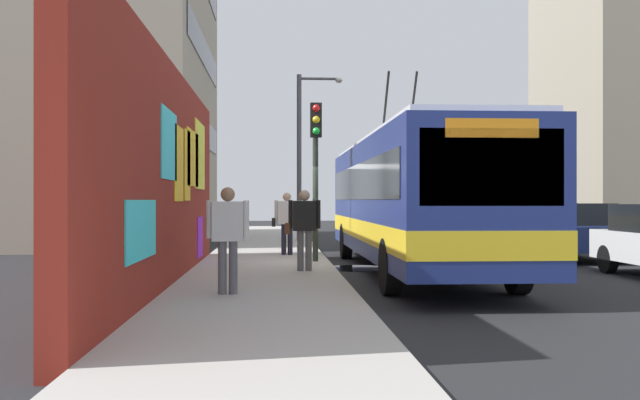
{
  "coord_description": "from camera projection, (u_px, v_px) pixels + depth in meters",
  "views": [
    {
      "loc": [
        -17.47,
        1.34,
        1.67
      ],
      "look_at": [
        2.52,
        0.08,
        1.67
      ],
      "focal_mm": 39.74,
      "sensor_mm": 36.0,
      "label": 1
    }
  ],
  "objects": [
    {
      "name": "ground_plane",
      "position": [
        330.0,
        267.0,
        17.52
      ],
      "size": [
        80.0,
        80.0,
        0.0
      ],
      "primitive_type": "plane",
      "color": "#232326"
    },
    {
      "name": "sidewalk_slab",
      "position": [
        265.0,
        265.0,
        17.42
      ],
      "size": [
        48.0,
        3.2,
        0.15
      ],
      "primitive_type": "cube",
      "color": "#ADA8A0",
      "rests_on": "ground_plane"
    },
    {
      "name": "graffiti_wall",
      "position": [
        167.0,
        178.0,
        13.15
      ],
      "size": [
        13.62,
        0.32,
        4.16
      ],
      "color": "maroon",
      "rests_on": "ground_plane"
    },
    {
      "name": "building_far_left",
      "position": [
        77.0,
        55.0,
        27.99
      ],
      "size": [
        12.89,
        10.02,
        14.85
      ],
      "color": "#9E937F",
      "rests_on": "ground_plane"
    },
    {
      "name": "city_bus",
      "position": [
        412.0,
        198.0,
        16.31
      ],
      "size": [
        12.17,
        2.55,
        4.87
      ],
      "color": "navy",
      "rests_on": "ground_plane"
    },
    {
      "name": "parked_car_navy",
      "position": [
        567.0,
        229.0,
        20.28
      ],
      "size": [
        4.9,
        1.89,
        1.58
      ],
      "color": "navy",
      "rests_on": "ground_plane"
    },
    {
      "name": "parked_car_red",
      "position": [
        506.0,
        223.0,
        25.58
      ],
      "size": [
        4.83,
        1.88,
        1.58
      ],
      "color": "#B21E19",
      "rests_on": "ground_plane"
    },
    {
      "name": "pedestrian_near_wall",
      "position": [
        228.0,
        231.0,
        11.41
      ],
      "size": [
        0.23,
        0.69,
        1.73
      ],
      "color": "#595960",
      "rests_on": "sidewalk_slab"
    },
    {
      "name": "pedestrian_at_curb",
      "position": [
        304.0,
        223.0,
        15.18
      ],
      "size": [
        0.23,
        0.77,
        1.74
      ],
      "color": "#595960",
      "rests_on": "sidewalk_slab"
    },
    {
      "name": "pedestrian_midblock",
      "position": [
        287.0,
        218.0,
        19.61
      ],
      "size": [
        0.23,
        0.76,
        1.73
      ],
      "color": "#1E1E2D",
      "rests_on": "sidewalk_slab"
    },
    {
      "name": "traffic_light",
      "position": [
        316.0,
        154.0,
        17.45
      ],
      "size": [
        0.49,
        0.28,
        3.93
      ],
      "color": "#2D382D",
      "rests_on": "sidewalk_slab"
    },
    {
      "name": "street_lamp",
      "position": [
        304.0,
        145.0,
        26.75
      ],
      "size": [
        0.44,
        1.74,
        6.27
      ],
      "color": "#4C4C51",
      "rests_on": "sidewalk_slab"
    },
    {
      "name": "curbside_puddle",
      "position": [
        355.0,
        268.0,
        17.28
      ],
      "size": [
        1.72,
        1.72,
        0.0
      ],
      "primitive_type": "cylinder",
      "color": "black",
      "rests_on": "ground_plane"
    }
  ]
}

